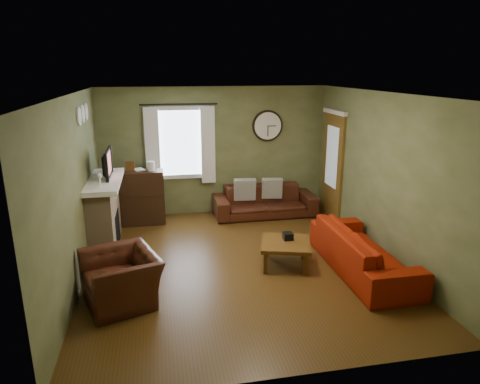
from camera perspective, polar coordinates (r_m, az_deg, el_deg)
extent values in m
cube|color=#462C0F|center=(6.78, -0.19, -9.54)|extent=(4.60, 5.20, 0.00)
cube|color=white|center=(6.12, -0.21, 12.98)|extent=(4.60, 5.20, 0.00)
cube|color=#60663C|center=(6.33, -21.12, 0.02)|extent=(0.00, 5.20, 2.60)
cube|color=#60663C|center=(7.11, 18.34, 2.00)|extent=(0.00, 5.20, 2.60)
cube|color=#60663C|center=(8.83, -3.38, 5.44)|extent=(4.60, 0.00, 2.60)
cube|color=#60663C|center=(3.94, 6.99, -8.55)|extent=(4.60, 0.00, 2.60)
cube|color=tan|center=(7.60, -17.67, -2.96)|extent=(0.40, 1.40, 1.10)
cube|color=black|center=(7.66, -16.09, -4.66)|extent=(0.04, 0.60, 0.55)
cube|color=white|center=(7.43, -17.82, 1.36)|extent=(0.58, 1.60, 0.08)
imported|color=black|center=(7.52, -17.69, 3.23)|extent=(0.08, 0.60, 0.35)
cube|color=#994C3F|center=(7.50, -17.12, 3.68)|extent=(0.02, 0.62, 0.36)
cylinder|color=white|center=(6.93, -20.67, 9.43)|extent=(0.28, 0.28, 0.03)
cylinder|color=white|center=(7.27, -20.24, 9.75)|extent=(0.28, 0.28, 0.03)
cylinder|color=white|center=(7.62, -19.85, 10.03)|extent=(0.28, 0.28, 0.03)
cylinder|color=black|center=(8.52, -8.15, 11.50)|extent=(0.03, 0.03, 1.50)
cube|color=white|center=(8.61, -11.60, 5.88)|extent=(0.28, 0.04, 1.55)
cube|color=white|center=(8.67, -4.28, 6.23)|extent=(0.28, 0.04, 1.55)
cube|color=brown|center=(8.77, 12.22, 3.35)|extent=(0.05, 0.90, 2.10)
imported|color=#513211|center=(8.43, -13.91, 2.13)|extent=(0.27, 0.30, 0.02)
imported|color=#39180E|center=(8.84, 3.30, -1.20)|extent=(2.08, 0.81, 0.61)
cube|color=#979792|center=(8.87, 4.29, 0.49)|extent=(0.44, 0.21, 0.42)
cube|color=#979792|center=(8.76, 0.64, 0.34)|extent=(0.46, 0.18, 0.45)
imported|color=maroon|center=(6.70, 16.07, -7.52)|extent=(0.86, 2.20, 0.64)
imported|color=#39180E|center=(5.85, -15.53, -11.01)|extent=(1.16, 1.24, 0.65)
cube|color=black|center=(6.70, 6.38, -6.23)|extent=(0.15, 0.15, 0.11)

